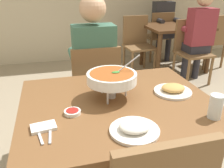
% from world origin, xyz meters
% --- Properties ---
extents(dining_table_main, '(1.14, 0.96, 0.74)m').
position_xyz_m(dining_table_main, '(0.00, 0.00, 0.63)').
color(dining_table_main, brown).
rests_on(dining_table_main, ground_plane).
extents(chair_diner_main, '(0.44, 0.44, 0.90)m').
position_xyz_m(chair_diner_main, '(-0.00, 0.77, 0.51)').
color(chair_diner_main, brown).
rests_on(chair_diner_main, ground_plane).
extents(diner_main, '(0.40, 0.45, 1.31)m').
position_xyz_m(diner_main, '(0.00, 0.80, 0.75)').
color(diner_main, '#2D2D38').
rests_on(diner_main, ground_plane).
extents(curry_bowl, '(0.33, 0.30, 0.26)m').
position_xyz_m(curry_bowl, '(-0.02, 0.06, 0.87)').
color(curry_bowl, silver).
rests_on(curry_bowl, dining_table_main).
extents(rice_plate, '(0.24, 0.24, 0.06)m').
position_xyz_m(rice_plate, '(-0.01, -0.32, 0.76)').
color(rice_plate, white).
rests_on(rice_plate, dining_table_main).
extents(appetizer_plate, '(0.24, 0.24, 0.06)m').
position_xyz_m(appetizer_plate, '(0.37, 0.03, 0.76)').
color(appetizer_plate, white).
rests_on(appetizer_plate, dining_table_main).
extents(sauce_dish, '(0.09, 0.09, 0.02)m').
position_xyz_m(sauce_dish, '(-0.28, -0.08, 0.75)').
color(sauce_dish, white).
rests_on(sauce_dish, dining_table_main).
extents(napkin_folded, '(0.13, 0.10, 0.02)m').
position_xyz_m(napkin_folded, '(-0.43, -0.18, 0.75)').
color(napkin_folded, white).
rests_on(napkin_folded, dining_table_main).
extents(fork_utensil, '(0.05, 0.17, 0.01)m').
position_xyz_m(fork_utensil, '(-0.45, -0.23, 0.75)').
color(fork_utensil, silver).
rests_on(fork_utensil, dining_table_main).
extents(spoon_utensil, '(0.02, 0.17, 0.01)m').
position_xyz_m(spoon_utensil, '(-0.40, -0.23, 0.75)').
color(spoon_utensil, silver).
rests_on(spoon_utensil, dining_table_main).
extents(drink_glass, '(0.07, 0.07, 0.13)m').
position_xyz_m(drink_glass, '(0.43, -0.30, 0.80)').
color(drink_glass, silver).
rests_on(drink_glass, dining_table_main).
extents(dining_table_far, '(1.00, 0.80, 0.74)m').
position_xyz_m(dining_table_far, '(1.65, 2.30, 0.61)').
color(dining_table_far, '#51331C').
rests_on(dining_table_far, ground_plane).
extents(chair_bg_left, '(0.46, 0.46, 0.90)m').
position_xyz_m(chair_bg_left, '(1.63, 1.80, 0.51)').
color(chair_bg_left, brown).
rests_on(chair_bg_left, ground_plane).
extents(chair_bg_middle, '(0.44, 0.44, 0.90)m').
position_xyz_m(chair_bg_middle, '(1.62, 2.83, 0.51)').
color(chair_bg_middle, brown).
rests_on(chair_bg_middle, ground_plane).
extents(chair_bg_right, '(0.46, 0.46, 0.90)m').
position_xyz_m(chair_bg_right, '(1.01, 2.36, 0.51)').
color(chair_bg_right, brown).
rests_on(chair_bg_right, ground_plane).
extents(chair_bg_corner, '(0.48, 0.48, 0.90)m').
position_xyz_m(chair_bg_corner, '(2.32, 2.22, 0.51)').
color(chair_bg_corner, brown).
rests_on(chair_bg_corner, ground_plane).
extents(patron_bg_left, '(0.40, 0.45, 1.31)m').
position_xyz_m(patron_bg_left, '(1.69, 1.74, 0.75)').
color(patron_bg_left, '#2D2D38').
rests_on(patron_bg_left, ground_plane).
extents(patron_bg_middle, '(0.40, 0.45, 1.31)m').
position_xyz_m(patron_bg_middle, '(1.68, 2.83, 0.75)').
color(patron_bg_middle, '#2D2D38').
rests_on(patron_bg_middle, ground_plane).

